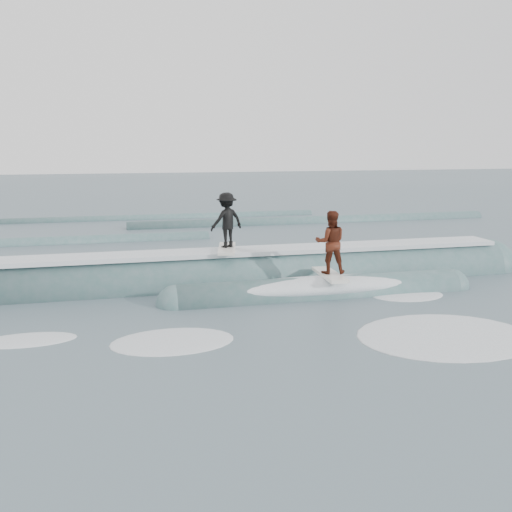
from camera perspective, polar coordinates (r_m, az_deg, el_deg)
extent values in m
plane|color=#425360|center=(15.23, 3.14, -6.52)|extent=(160.00, 160.00, 0.00)
cylinder|color=#3B6362|center=(19.38, -0.71, -2.64)|extent=(18.50, 2.01, 2.01)
sphere|color=#3B6362|center=(23.24, 22.10, -1.14)|extent=(2.01, 2.01, 2.01)
cylinder|color=#3B6362|center=(17.84, 6.57, -3.93)|extent=(9.00, 1.19, 1.19)
sphere|color=#3B6362|center=(16.85, -7.99, -4.87)|extent=(1.19, 1.19, 1.19)
sphere|color=#3B6362|center=(19.83, 18.87, -2.93)|extent=(1.19, 1.19, 1.19)
cube|color=white|center=(19.15, -0.72, 0.50)|extent=(18.00, 1.30, 0.14)
ellipsoid|color=white|center=(17.76, 6.59, -2.99)|extent=(7.60, 1.30, 0.60)
cube|color=silver|center=(18.97, -2.93, 0.75)|extent=(0.96, 2.07, 0.10)
imported|color=black|center=(18.82, -2.95, 3.61)|extent=(1.34, 1.06, 1.81)
cube|color=white|center=(17.77, 7.38, -1.86)|extent=(0.63, 2.02, 0.10)
imported|color=#481A0D|center=(17.57, 7.46, 1.38)|extent=(1.08, 0.92, 1.94)
ellipsoid|color=white|center=(13.86, -8.35, -8.44)|extent=(3.05, 2.08, 0.10)
ellipsoid|color=white|center=(18.41, 14.81, -3.75)|extent=(2.02, 1.38, 0.10)
ellipsoid|color=white|center=(14.83, 18.33, -7.58)|extent=(4.40, 3.00, 0.10)
ellipsoid|color=white|center=(14.84, -22.01, -7.83)|extent=(1.86, 1.27, 0.10)
cylinder|color=#3B6362|center=(34.20, 5.96, 3.34)|extent=(22.00, 0.80, 0.80)
cylinder|color=#3B6362|center=(36.20, -11.23, 3.62)|extent=(22.00, 0.60, 0.60)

